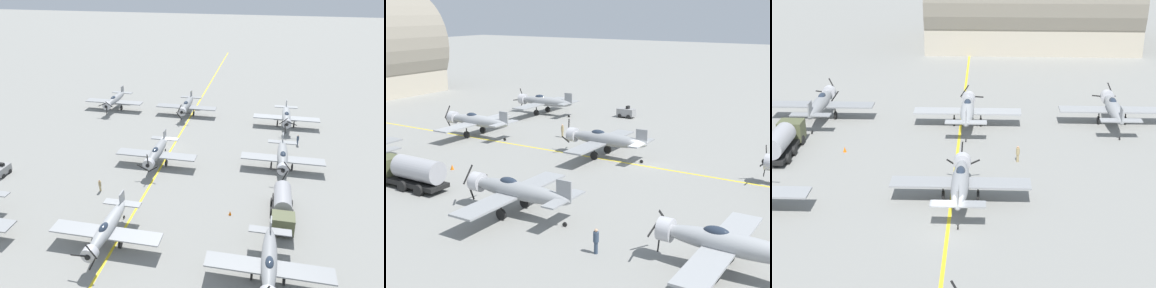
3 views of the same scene
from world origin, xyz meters
TOP-DOWN VIEW (x-y plane):
  - ground_plane at (0.00, 0.00)m, footprint 400.00×400.00m
  - taxiway_stripe at (0.00, 0.00)m, footprint 0.30×160.00m
  - airplane_far_center at (0.76, 23.27)m, footprint 12.00×9.98m
  - airplane_mid_center at (0.79, 4.71)m, footprint 12.00×9.98m
  - airplane_far_left at (-16.14, 24.94)m, footprint 12.00×9.98m
  - airplane_far_right at (17.13, 24.43)m, footprint 12.00×9.98m
  - fuel_tanker at (-17.52, 14.86)m, footprint 2.67×8.00m
  - ground_crew_inspecting at (6.03, 13.64)m, footprint 0.37×0.37m
  - traffic_cone at (-11.48, 15.47)m, footprint 0.36×0.36m

SIDE VIEW (x-z plane):
  - ground_plane at x=0.00m, z-range 0.00..0.00m
  - taxiway_stripe at x=0.00m, z-range 0.00..0.01m
  - traffic_cone at x=-11.48m, z-range 0.00..0.55m
  - ground_crew_inspecting at x=6.03m, z-range 0.08..1.75m
  - fuel_tanker at x=-17.52m, z-range 0.02..3.00m
  - airplane_far_center at x=0.76m, z-range 0.19..3.84m
  - airplane_mid_center at x=0.79m, z-range 0.11..3.91m
  - airplane_far_right at x=17.13m, z-range 0.18..3.85m
  - airplane_far_left at x=-16.14m, z-range 0.17..3.85m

